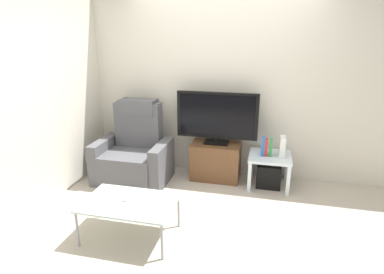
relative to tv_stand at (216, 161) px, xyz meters
The scene contains 14 objects.
ground_plane 0.90m from the tv_stand, 87.35° to the right, with size 6.40×6.40×0.00m, color #B2A899.
wall_back 1.08m from the tv_stand, 81.36° to the left, with size 6.40×0.06×2.60m, color beige.
wall_side 2.29m from the tv_stand, 154.80° to the right, with size 0.06×4.48×2.60m, color beige.
tv_stand is the anchor object (origin of this frame).
television 0.63m from the tv_stand, 90.00° to the left, with size 1.09×0.20×0.71m.
recliner_armchair 1.13m from the tv_stand, 166.13° to the right, with size 0.98×0.78×1.08m.
side_table 0.74m from the tv_stand, ahead, with size 0.54×0.54×0.43m.
subwoofer_box 0.73m from the tv_stand, ahead, with size 0.31×0.31×0.31m, color black.
book_leftmost 0.70m from the tv_stand, ahead, with size 0.05×0.12×0.24m, color #3366B2.
book_middle 0.73m from the tv_stand, ahead, with size 0.04×0.11×0.22m, color red.
book_rightmost 0.78m from the tv_stand, ahead, with size 0.04×0.10×0.23m, color #388C4C.
game_console 0.92m from the tv_stand, ahead, with size 0.07×0.20×0.26m, color white.
coffee_table 1.66m from the tv_stand, 110.89° to the right, with size 0.90×0.60×0.38m.
cell_phone 1.63m from the tv_stand, 112.75° to the right, with size 0.07×0.15×0.01m, color #B7B7BC.
Camera 1 is at (0.62, -3.27, 1.95)m, focal length 30.36 mm.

